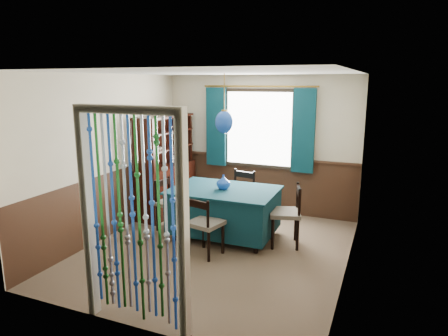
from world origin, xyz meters
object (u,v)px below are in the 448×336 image
at_px(sideboard, 165,180).
at_px(vase_sideboard, 176,157).
at_px(dining_table, 224,209).
at_px(chair_left, 170,203).
at_px(vase_table, 223,183).
at_px(pendant_lamp, 224,122).
at_px(chair_right, 287,213).
at_px(chair_near, 205,224).
at_px(chair_far, 240,196).
at_px(bowl_shelf, 158,149).

height_order(sideboard, vase_sideboard, sideboard).
height_order(dining_table, chair_left, chair_left).
bearing_deg(vase_table, dining_table, 1.13).
bearing_deg(sideboard, vase_table, -22.00).
xyz_separation_m(sideboard, pendant_lamp, (1.46, -0.68, 1.18)).
xyz_separation_m(chair_right, sideboard, (-2.43, 0.62, 0.13)).
relative_size(chair_near, chair_far, 0.95).
distance_m(sideboard, bowl_shelf, 0.70).
xyz_separation_m(chair_near, chair_far, (-0.01, 1.40, 0.02)).
distance_m(chair_right, vase_table, 1.06).
distance_m(sideboard, vase_sideboard, 0.49).
bearing_deg(vase_table, pendant_lamp, 1.13).
height_order(dining_table, pendant_lamp, pendant_lamp).
bearing_deg(pendant_lamp, vase_table, -178.87).
relative_size(chair_near, vase_sideboard, 4.56).
bearing_deg(pendant_lamp, chair_near, -89.18).
bearing_deg(vase_sideboard, chair_near, -50.80).
relative_size(chair_near, sideboard, 0.48).
height_order(chair_left, chair_right, chair_right).
bearing_deg(sideboard, chair_far, 2.59).
relative_size(dining_table, chair_right, 1.76).
relative_size(dining_table, chair_left, 1.93).
relative_size(pendant_lamp, vase_table, 4.30).
relative_size(dining_table, chair_far, 1.79).
xyz_separation_m(sideboard, vase_sideboard, (0.06, 0.31, 0.37)).
xyz_separation_m(dining_table, vase_table, (-0.01, -0.00, 0.43)).
distance_m(chair_left, bowl_shelf, 1.00).
distance_m(chair_left, vase_table, 1.03).
relative_size(chair_far, chair_left, 1.08).
xyz_separation_m(dining_table, chair_left, (-0.96, -0.03, 0.00)).
height_order(chair_far, vase_sideboard, vase_sideboard).
distance_m(chair_far, sideboard, 1.47).
height_order(chair_left, pendant_lamp, pendant_lamp).
bearing_deg(bowl_shelf, dining_table, -14.98).
height_order(dining_table, chair_far, chair_far).
bearing_deg(dining_table, chair_left, -179.05).
height_order(chair_far, chair_left, chair_far).
height_order(chair_left, sideboard, sideboard).
relative_size(sideboard, pendant_lamp, 2.06).
height_order(dining_table, bowl_shelf, bowl_shelf).
bearing_deg(chair_far, vase_sideboard, -1.79).
height_order(chair_far, vase_table, vase_table).
relative_size(chair_far, sideboard, 0.51).
relative_size(chair_left, bowl_shelf, 4.38).
bearing_deg(sideboard, vase_sideboard, 82.32).
height_order(sideboard, bowl_shelf, sideboard).
bearing_deg(sideboard, pendant_lamp, -21.80).
bearing_deg(vase_table, vase_sideboard, 144.36).
bearing_deg(chair_left, sideboard, -136.08).
distance_m(chair_right, bowl_shelf, 2.51).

